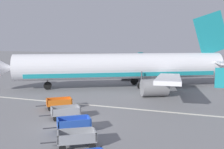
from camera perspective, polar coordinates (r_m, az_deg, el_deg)
ground_plane at (r=22.06m, az=-9.16°, el=-11.00°), size 220.00×220.00×0.00m
apron_stripe at (r=28.05m, az=-2.37°, el=-6.84°), size 120.00×0.36×0.01m
airplane at (r=38.41m, az=3.50°, el=1.70°), size 34.79×28.80×11.34m
baggage_cart_second_in_row at (r=17.83m, az=-7.72°, el=-13.50°), size 3.41×2.50×1.07m
baggage_cart_third_in_row at (r=20.63m, az=-8.31°, el=-10.55°), size 3.32×2.66×1.07m
baggage_cart_fourth_in_row at (r=23.95m, az=-10.06°, el=-8.01°), size 3.26×2.76×1.07m
baggage_cart_far_end at (r=27.34m, az=-11.43°, el=-6.08°), size 3.29×2.72×1.07m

